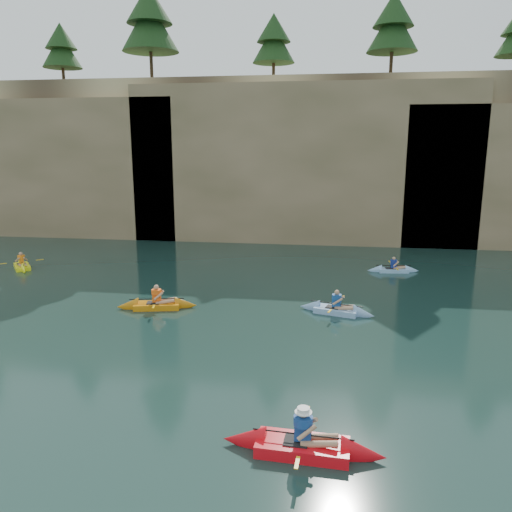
# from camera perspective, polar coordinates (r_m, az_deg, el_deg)

# --- Properties ---
(ground) EXTENTS (160.00, 160.00, 0.00)m
(ground) POSITION_cam_1_polar(r_m,az_deg,el_deg) (15.39, -8.12, -14.04)
(ground) COLOR black
(ground) RESTS_ON ground
(cliff) EXTENTS (70.00, 16.00, 12.00)m
(cliff) POSITION_cam_1_polar(r_m,az_deg,el_deg) (43.36, 3.07, 11.38)
(cliff) COLOR tan
(cliff) RESTS_ON ground
(cliff_slab_west) EXTENTS (26.00, 2.40, 10.56)m
(cliff_slab_west) POSITION_cam_1_polar(r_m,az_deg,el_deg) (43.14, -25.88, 9.20)
(cliff_slab_west) COLOR #9C7F5E
(cliff_slab_west) RESTS_ON ground
(cliff_slab_center) EXTENTS (24.00, 2.40, 11.40)m
(cliff_slab_center) POSITION_cam_1_polar(r_m,az_deg,el_deg) (35.84, 5.17, 10.63)
(cliff_slab_center) COLOR #9C7F5E
(cliff_slab_center) RESTS_ON ground
(sea_cave_west) EXTENTS (4.50, 1.00, 4.00)m
(sea_cave_west) POSITION_cam_1_polar(r_m,az_deg,el_deg) (41.76, -23.67, 4.80)
(sea_cave_west) COLOR black
(sea_cave_west) RESTS_ON ground
(sea_cave_center) EXTENTS (3.50, 1.00, 3.20)m
(sea_cave_center) POSITION_cam_1_polar(r_m,az_deg,el_deg) (36.41, -4.51, 4.19)
(sea_cave_center) COLOR black
(sea_cave_center) RESTS_ON ground
(sea_cave_east) EXTENTS (5.00, 1.00, 4.50)m
(sea_cave_east) POSITION_cam_1_polar(r_m,az_deg,el_deg) (35.90, 17.89, 4.55)
(sea_cave_east) COLOR black
(sea_cave_east) RESTS_ON ground
(cliff_pines) EXTENTS (56.00, 6.00, 7.83)m
(cliff_pines) POSITION_cam_1_polar(r_m,az_deg,el_deg) (39.44, 2.50, 25.80)
(cliff_pines) COLOR black
(cliff_pines) RESTS_ON cliff
(main_kayaker) EXTENTS (3.78, 2.52, 1.39)m
(main_kayaker) POSITION_cam_1_polar(r_m,az_deg,el_deg) (12.16, 5.34, -20.77)
(main_kayaker) COLOR red
(main_kayaker) RESTS_ON ground
(kayaker_orange) EXTENTS (3.50, 2.50, 1.30)m
(kayaker_orange) POSITION_cam_1_polar(r_m,az_deg,el_deg) (21.93, -11.25, -5.49)
(kayaker_orange) COLOR orange
(kayaker_orange) RESTS_ON ground
(kayaker_ltblue_near) EXTENTS (3.26, 2.39, 1.25)m
(kayaker_ltblue_near) POSITION_cam_1_polar(r_m,az_deg,el_deg) (21.17, 9.16, -6.08)
(kayaker_ltblue_near) COLOR #85AEDE
(kayaker_ltblue_near) RESTS_ON ground
(kayaker_yellow) EXTENTS (2.37, 2.71, 1.19)m
(kayaker_yellow) POSITION_cam_1_polar(r_m,az_deg,el_deg) (31.32, -25.18, -1.05)
(kayaker_yellow) COLOR #FDFF15
(kayaker_yellow) RESTS_ON ground
(kayaker_ltblue_mid) EXTENTS (2.88, 2.14, 1.07)m
(kayaker_ltblue_mid) POSITION_cam_1_polar(r_m,az_deg,el_deg) (28.62, 15.40, -1.52)
(kayaker_ltblue_mid) COLOR #8BBCE9
(kayaker_ltblue_mid) RESTS_ON ground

